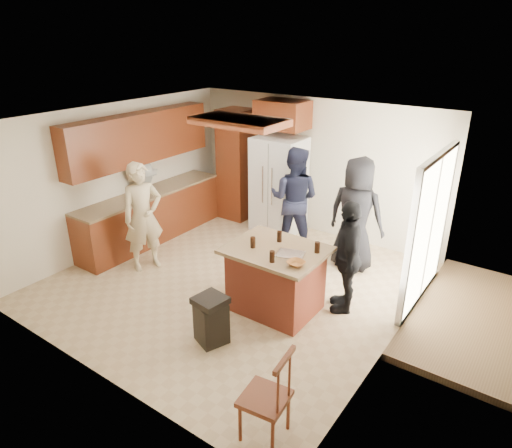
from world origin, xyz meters
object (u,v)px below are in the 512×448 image
Objects in this scene: refrigerator at (279,185)px; kitchen_island at (276,278)px; person_counter at (145,202)px; trash_bin at (211,319)px; person_front_left at (143,217)px; person_behind_right at (356,214)px; spindle_chair at (267,399)px; person_behind_left at (294,199)px; person_side_right at (348,257)px.

kitchen_island is at bearing -58.06° from refrigerator.
person_counter is 3.37m from trash_bin.
kitchen_island is at bearing -64.91° from person_front_left.
person_behind_right is at bearing -34.05° from person_front_left.
trash_bin is (2.13, -0.88, -0.56)m from person_front_left.
kitchen_island is at bearing 76.73° from trash_bin.
person_behind_left is at bearing 117.56° from spindle_chair.
person_front_left is at bearing -102.86° from person_side_right.
kitchen_island is (1.46, -2.35, -0.43)m from refrigerator.
person_behind_right is at bearing 101.77° from spindle_chair.
person_front_left is 1.38× the size of kitchen_island.
person_counter reaches higher than spindle_chair.
refrigerator reaches higher than spindle_chair.
person_front_left is 2.42m from kitchen_island.
person_counter is 4.94m from spindle_chair.
refrigerator is (1.71, 1.78, 0.16)m from person_counter.
person_side_right is at bearing -38.52° from refrigerator.
person_counter is at bearing 150.40° from spindle_chair.
person_behind_left is at bearing -16.73° from person_front_left.
person_behind_left is 2.05m from person_side_right.
refrigerator is (-1.82, 0.59, -0.02)m from person_behind_right.
person_behind_left is (1.55, 2.03, 0.03)m from person_front_left.
kitchen_island is (0.83, -1.85, -0.43)m from person_behind_left.
refrigerator is at bearing -21.14° from person_counter.
person_side_right reaches higher than spindle_chair.
kitchen_island is 2.18m from spindle_chair.
person_behind_right is 2.95m from trash_bin.
refrigerator reaches higher than kitchen_island.
person_behind_right is 1.44× the size of kitchen_island.
person_behind_right is at bearing 162.96° from person_behind_left.
trash_bin is (-0.25, -1.07, -0.16)m from kitchen_island.
person_side_right is at bearing 106.96° from person_behind_right.
person_counter is (-3.53, -1.19, -0.19)m from person_behind_right.
person_behind_left is 2.68m from person_counter.
person_side_right reaches higher than kitchen_island.
person_behind_right is 1.92m from refrigerator.
person_front_left is at bearing -109.88° from refrigerator.
trash_bin is at bearing 75.55° from person_behind_right.
person_front_left is at bearing -110.58° from person_counter.
person_behind_left is at bearing -38.63° from person_counter.
person_counter is at bearing 67.38° from person_front_left.
person_front_left is at bearing -175.52° from kitchen_island.
person_counter is at bearing -133.78° from refrigerator.
refrigerator is at bearing 109.51° from trash_bin.
spindle_chair is at bearing -96.96° from person_counter.
spindle_chair is at bearing -59.23° from kitchen_island.
kitchen_island is 2.03× the size of trash_bin.
spindle_chair is (0.76, -3.63, -0.47)m from person_behind_right.
person_behind_left is 2.07m from kitchen_island.
kitchen_island is (-0.36, -1.76, -0.45)m from person_behind_right.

